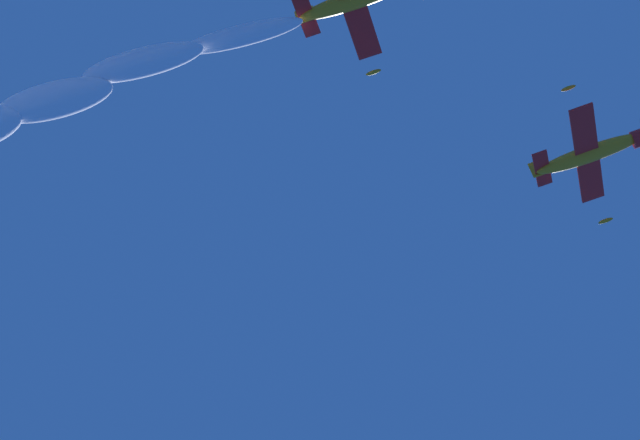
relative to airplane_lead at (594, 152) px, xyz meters
The scene contains 1 object.
airplane_lead is the anchor object (origin of this frame).
Camera 1 is at (-6.56, -35.52, 1.84)m, focal length 62.09 mm.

